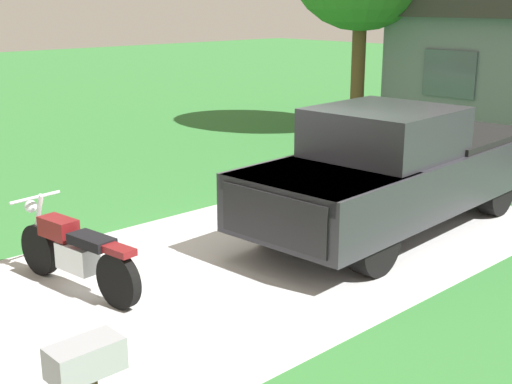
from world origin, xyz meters
TOP-DOWN VIEW (x-y plane):
  - ground_plane at (0.00, 0.00)m, footprint 80.00×80.00m
  - driveway_pad at (0.00, 0.00)m, footprint 4.64×8.73m
  - motorcycle at (-0.75, -2.77)m, footprint 2.21×0.70m
  - pickup_truck at (0.48, 2.01)m, footprint 2.34×5.73m
  - mailbox at (2.68, -4.54)m, footprint 0.26×0.48m

SIDE VIEW (x-z plane):
  - ground_plane at x=0.00m, z-range 0.00..0.00m
  - driveway_pad at x=0.00m, z-range 0.00..0.01m
  - motorcycle at x=-0.75m, z-range -0.07..1.02m
  - pickup_truck at x=0.48m, z-range 0.00..1.90m
  - mailbox at x=2.68m, z-range 0.35..1.61m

